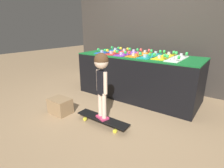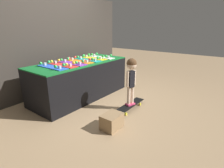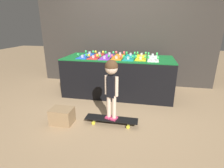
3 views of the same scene
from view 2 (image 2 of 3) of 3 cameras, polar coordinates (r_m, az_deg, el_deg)
ground_plane at (r=3.70m, az=-4.32°, el=-5.78°), size 16.00×16.00×0.00m
back_wall at (r=4.37m, az=-17.82°, el=12.27°), size 4.22×0.10×2.22m
display_rack at (r=3.91m, az=-10.17°, el=1.46°), size 2.19×0.89×0.79m
skateboard_blue_on_rack at (r=3.40m, az=-18.95°, el=5.39°), size 0.20×0.68×0.09m
skateboard_red_on_rack at (r=3.52m, az=-15.82°, el=6.11°), size 0.20×0.68×0.09m
skateboard_purple_on_rack at (r=3.65m, az=-12.90°, el=6.76°), size 0.20×0.68×0.09m
skateboard_orange_on_rack at (r=3.82m, az=-10.62°, el=7.41°), size 0.20×0.68×0.09m
skateboard_teal_on_rack at (r=3.95m, az=-7.95°, el=7.91°), size 0.20×0.68×0.09m
skateboard_yellow_on_rack at (r=4.14m, az=-6.16°, el=8.46°), size 0.20×0.68×0.09m
skateboard_white_on_rack at (r=4.28m, az=-3.56°, el=8.83°), size 0.20×0.68×0.09m
skateboard_on_floor at (r=3.37m, az=5.92°, el=-6.95°), size 0.79×0.18×0.09m
child at (r=3.15m, az=6.30°, el=3.57°), size 0.21×0.18×0.89m
storage_box at (r=2.75m, az=-0.08°, el=-12.04°), size 0.33×0.25×0.23m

